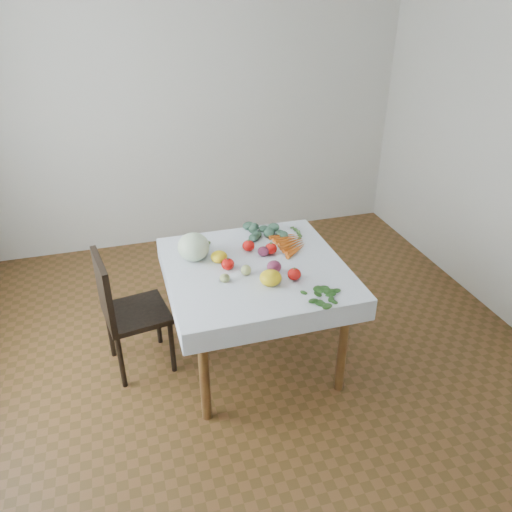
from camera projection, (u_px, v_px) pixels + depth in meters
The scene contains 19 objects.
ground at pixel (255, 357), 3.55m from camera, with size 4.00×4.00×0.00m, color brown.
back_wall at pixel (194, 103), 4.55m from camera, with size 4.00×0.04×2.70m, color beige.
table at pixel (255, 280), 3.23m from camera, with size 1.00×1.00×0.75m.
tablecloth at pixel (255, 266), 3.18m from camera, with size 1.12×1.12×0.01m, color white.
chair at pixel (123, 307), 3.22m from camera, with size 0.46×0.46×0.88m.
cabbage at pixel (194, 247), 3.21m from camera, with size 0.20×0.20×0.18m, color #E2F3CB.
tomato_a at pixel (249, 246), 3.34m from camera, with size 0.08×0.08×0.07m, color red.
tomato_b at pixel (271, 249), 3.31m from camera, with size 0.08×0.08×0.07m, color red.
tomato_c at pixel (228, 264), 3.12m from camera, with size 0.08×0.08×0.07m, color red.
tomato_d at pixel (294, 274), 3.02m from camera, with size 0.08×0.08×0.07m, color red.
heirloom_back at pixel (219, 257), 3.20m from camera, with size 0.11×0.11×0.08m, color #FFF21A.
heirloom_front at pixel (271, 278), 2.97m from camera, with size 0.13×0.13×0.09m, color #FFF21A.
onion_a at pixel (274, 267), 3.09m from camera, with size 0.09×0.09×0.08m, color maroon.
onion_b at pixel (263, 251), 3.28m from camera, with size 0.08×0.08×0.06m, color maroon.
tomatillo_cluster at pixel (235, 275), 3.03m from camera, with size 0.09×0.14×0.05m.
carrot_bunch at pixel (290, 243), 3.42m from camera, with size 0.21×0.33×0.03m.
kale_bunch at pixel (267, 231), 3.57m from camera, with size 0.34×0.26×0.04m.
basil_bunch at pixel (325, 296), 2.87m from camera, with size 0.28×0.20×0.01m.
dill_bunch at pixel (196, 249), 3.35m from camera, with size 0.19×0.19×0.02m.
Camera 1 is at (-0.77, -2.62, 2.37)m, focal length 35.00 mm.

